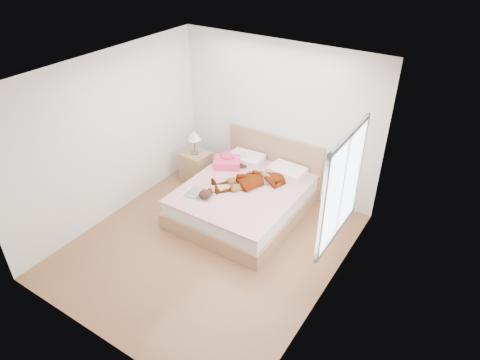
{
  "coord_description": "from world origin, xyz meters",
  "views": [
    {
      "loc": [
        3.03,
        -3.84,
        4.22
      ],
      "look_at": [
        0.0,
        0.85,
        0.7
      ],
      "focal_mm": 32.0,
      "sensor_mm": 36.0,
      "label": 1
    }
  ],
  "objects_px": {
    "bed": "(246,197)",
    "magazine": "(199,194)",
    "woman": "(258,178)",
    "nightstand": "(196,165)",
    "phone": "(245,154)",
    "plush_toy": "(206,193)",
    "towel": "(227,161)",
    "coffee_mug": "(208,193)"
  },
  "relations": [
    {
      "from": "phone",
      "to": "towel",
      "type": "xyz_separation_m",
      "value": [
        -0.22,
        -0.21,
        -0.11
      ]
    },
    {
      "from": "towel",
      "to": "nightstand",
      "type": "xyz_separation_m",
      "value": [
        -0.67,
        -0.03,
        -0.27
      ]
    },
    {
      "from": "phone",
      "to": "plush_toy",
      "type": "xyz_separation_m",
      "value": [
        0.04,
        -1.18,
        -0.13
      ]
    },
    {
      "from": "coffee_mug",
      "to": "nightstand",
      "type": "distance_m",
      "value": 1.3
    },
    {
      "from": "magazine",
      "to": "nightstand",
      "type": "relative_size",
      "value": 0.51
    },
    {
      "from": "phone",
      "to": "towel",
      "type": "distance_m",
      "value": 0.32
    },
    {
      "from": "magazine",
      "to": "nightstand",
      "type": "xyz_separation_m",
      "value": [
        -0.8,
        0.93,
        -0.19
      ]
    },
    {
      "from": "woman",
      "to": "coffee_mug",
      "type": "xyz_separation_m",
      "value": [
        -0.46,
        -0.72,
        -0.05
      ]
    },
    {
      "from": "plush_toy",
      "to": "nightstand",
      "type": "bearing_deg",
      "value": 134.94
    },
    {
      "from": "bed",
      "to": "coffee_mug",
      "type": "distance_m",
      "value": 0.72
    },
    {
      "from": "magazine",
      "to": "coffee_mug",
      "type": "xyz_separation_m",
      "value": [
        0.13,
        0.06,
        0.04
      ]
    },
    {
      "from": "woman",
      "to": "coffee_mug",
      "type": "height_order",
      "value": "woman"
    },
    {
      "from": "phone",
      "to": "bed",
      "type": "bearing_deg",
      "value": -103.53
    },
    {
      "from": "nightstand",
      "to": "magazine",
      "type": "bearing_deg",
      "value": -49.21
    },
    {
      "from": "magazine",
      "to": "phone",
      "type": "bearing_deg",
      "value": 85.93
    },
    {
      "from": "coffee_mug",
      "to": "nightstand",
      "type": "bearing_deg",
      "value": 136.68
    },
    {
      "from": "woman",
      "to": "phone",
      "type": "relative_size",
      "value": 13.98
    },
    {
      "from": "plush_toy",
      "to": "phone",
      "type": "bearing_deg",
      "value": 92.18
    },
    {
      "from": "phone",
      "to": "magazine",
      "type": "xyz_separation_m",
      "value": [
        -0.08,
        -1.18,
        -0.19
      ]
    },
    {
      "from": "nightstand",
      "to": "woman",
      "type": "bearing_deg",
      "value": -6.32
    },
    {
      "from": "towel",
      "to": "magazine",
      "type": "distance_m",
      "value": 0.98
    },
    {
      "from": "plush_toy",
      "to": "coffee_mug",
      "type": "bearing_deg",
      "value": 93.26
    },
    {
      "from": "woman",
      "to": "towel",
      "type": "bearing_deg",
      "value": -152.67
    },
    {
      "from": "bed",
      "to": "magazine",
      "type": "distance_m",
      "value": 0.82
    },
    {
      "from": "coffee_mug",
      "to": "nightstand",
      "type": "relative_size",
      "value": 0.14
    },
    {
      "from": "towel",
      "to": "coffee_mug",
      "type": "height_order",
      "value": "towel"
    },
    {
      "from": "magazine",
      "to": "plush_toy",
      "type": "xyz_separation_m",
      "value": [
        0.13,
        -0.0,
        0.06
      ]
    },
    {
      "from": "bed",
      "to": "towel",
      "type": "bearing_deg",
      "value": 150.72
    },
    {
      "from": "woman",
      "to": "nightstand",
      "type": "xyz_separation_m",
      "value": [
        -1.39,
        0.15,
        -0.28
      ]
    },
    {
      "from": "nightstand",
      "to": "bed",
      "type": "bearing_deg",
      "value": -13.42
    },
    {
      "from": "towel",
      "to": "plush_toy",
      "type": "height_order",
      "value": "towel"
    },
    {
      "from": "woman",
      "to": "bed",
      "type": "distance_m",
      "value": 0.39
    },
    {
      "from": "woman",
      "to": "phone",
      "type": "bearing_deg",
      "value": -176.77
    },
    {
      "from": "coffee_mug",
      "to": "plush_toy",
      "type": "xyz_separation_m",
      "value": [
        0.0,
        -0.06,
        0.02
      ]
    },
    {
      "from": "towel",
      "to": "bed",
      "type": "bearing_deg",
      "value": -29.28
    },
    {
      "from": "phone",
      "to": "plush_toy",
      "type": "distance_m",
      "value": 1.19
    },
    {
      "from": "bed",
      "to": "magazine",
      "type": "xyz_separation_m",
      "value": [
        -0.46,
        -0.63,
        0.24
      ]
    },
    {
      "from": "woman",
      "to": "plush_toy",
      "type": "xyz_separation_m",
      "value": [
        -0.46,
        -0.78,
        -0.03
      ]
    },
    {
      "from": "phone",
      "to": "coffee_mug",
      "type": "xyz_separation_m",
      "value": [
        0.04,
        -1.12,
        -0.15
      ]
    },
    {
      "from": "coffee_mug",
      "to": "woman",
      "type": "bearing_deg",
      "value": 57.61
    },
    {
      "from": "bed",
      "to": "magazine",
      "type": "height_order",
      "value": "bed"
    },
    {
      "from": "nightstand",
      "to": "coffee_mug",
      "type": "bearing_deg",
      "value": -43.32
    }
  ]
}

